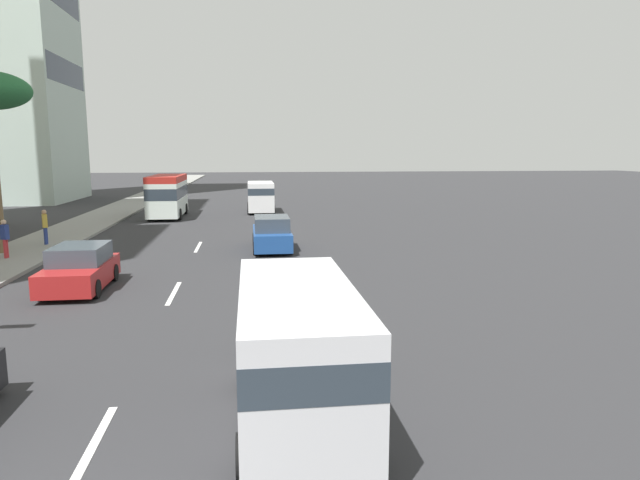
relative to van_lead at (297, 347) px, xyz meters
The scene contains 12 objects.
ground_plane 27.20m from the van_lead, ahead, with size 198.00×198.00×0.00m, color #2D2D30.
sidewalk_right 29.37m from the van_lead, 23.32° to the left, with size 162.00×3.68×0.15m, color gray.
lane_stripe_near 3.78m from the van_lead, 98.33° to the left, with size 3.20×0.16×0.01m, color silver.
lane_stripe_mid 10.55m from the van_lead, 19.34° to the left, with size 3.20×0.16×0.01m, color silver.
lane_stripe_far 19.70m from the van_lead, 10.14° to the left, with size 3.20×0.16×0.01m, color silver.
van_lead is the anchor object (origin of this frame).
minibus_second 33.77m from the van_lead, 11.71° to the left, with size 6.77×2.36×3.12m.
car_third 12.82m from the van_lead, 32.17° to the left, with size 4.12×1.94×1.58m.
car_fourth 18.07m from the van_lead, ahead, with size 4.46×1.89×1.69m.
van_fifth 35.59m from the van_lead, ahead, with size 4.85×2.16×2.43m.
pedestrian_mid_block 23.22m from the van_lead, 28.89° to the left, with size 0.38×0.34×1.79m.
pedestrian_by_tree 20.33m from the van_lead, 34.99° to the left, with size 0.34×0.38×1.73m.
Camera 1 is at (-4.72, -2.67, 4.85)m, focal length 31.00 mm.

